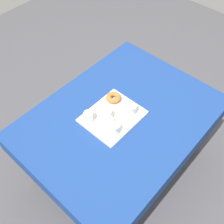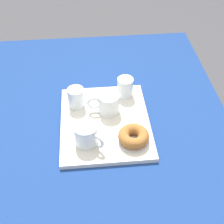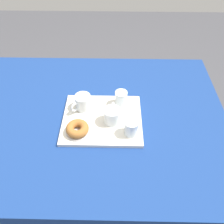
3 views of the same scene
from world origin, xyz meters
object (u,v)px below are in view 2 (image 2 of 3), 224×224
(tea_mug_left, at_px, (108,104))
(water_glass_far, at_px, (76,98))
(tea_mug_right, at_px, (86,135))
(sugar_donut_left, at_px, (134,136))
(water_glass_near, at_px, (125,88))
(donut_plate_left, at_px, (133,140))
(dining_table, at_px, (97,146))
(serving_tray, at_px, (105,122))

(tea_mug_left, bearing_deg, water_glass_far, -109.96)
(tea_mug_right, distance_m, sugar_donut_left, 0.17)
(water_glass_far, bearing_deg, water_glass_near, 102.99)
(water_glass_near, bearing_deg, water_glass_far, -77.01)
(water_glass_near, bearing_deg, tea_mug_left, -40.27)
(water_glass_near, xyz_separation_m, donut_plate_left, (0.26, -0.00, -0.03))
(water_glass_near, bearing_deg, sugar_donut_left, -0.33)
(dining_table, relative_size, water_glass_near, 17.09)
(sugar_donut_left, bearing_deg, dining_table, -118.04)
(serving_tray, distance_m, tea_mug_left, 0.07)
(donut_plate_left, bearing_deg, water_glass_near, 179.67)
(water_glass_near, bearing_deg, dining_table, -34.97)
(serving_tray, relative_size, sugar_donut_left, 3.65)
(serving_tray, relative_size, tea_mug_left, 3.21)
(donut_plate_left, bearing_deg, dining_table, -118.04)
(tea_mug_left, bearing_deg, tea_mug_right, -30.03)
(dining_table, xyz_separation_m, tea_mug_left, (-0.10, 0.05, 0.14))
(water_glass_near, distance_m, donut_plate_left, 0.26)
(dining_table, distance_m, donut_plate_left, 0.18)
(dining_table, xyz_separation_m, donut_plate_left, (0.07, 0.13, 0.10))
(serving_tray, bearing_deg, dining_table, -39.78)
(serving_tray, xyz_separation_m, sugar_donut_left, (0.11, 0.09, 0.04))
(tea_mug_right, bearing_deg, water_glass_near, 145.88)
(tea_mug_right, distance_m, water_glass_far, 0.20)
(water_glass_far, bearing_deg, serving_tray, 47.69)
(serving_tray, height_order, tea_mug_left, tea_mug_left)
(tea_mug_left, bearing_deg, serving_tray, -18.12)
(tea_mug_left, relative_size, water_glass_far, 1.53)
(water_glass_near, xyz_separation_m, water_glass_far, (0.05, -0.20, -0.00))
(water_glass_far, height_order, sugar_donut_left, water_glass_far)
(serving_tray, xyz_separation_m, tea_mug_left, (-0.05, 0.02, 0.05))
(dining_table, height_order, water_glass_far, water_glass_far)
(dining_table, distance_m, tea_mug_left, 0.18)
(dining_table, xyz_separation_m, serving_tray, (-0.04, 0.04, 0.09))
(dining_table, relative_size, tea_mug_left, 11.16)
(dining_table, height_order, serving_tray, serving_tray)
(water_glass_near, relative_size, water_glass_far, 1.00)
(sugar_donut_left, bearing_deg, serving_tray, -140.66)
(water_glass_near, distance_m, water_glass_far, 0.21)
(dining_table, xyz_separation_m, tea_mug_right, (0.06, -0.04, 0.14))
(dining_table, distance_m, tea_mug_right, 0.15)
(donut_plate_left, bearing_deg, water_glass_far, -136.52)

